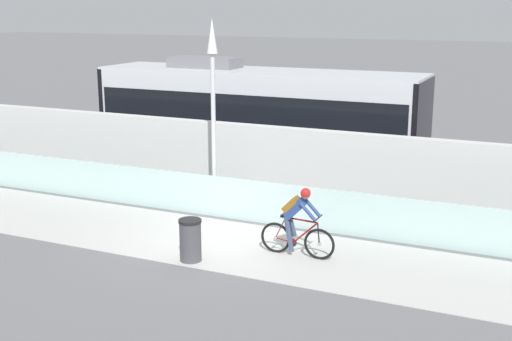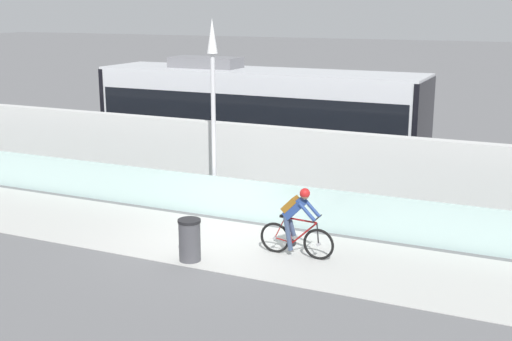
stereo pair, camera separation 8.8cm
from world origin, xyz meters
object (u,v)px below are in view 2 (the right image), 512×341
(tram, at_px, (258,117))
(lamp_post_antenna, at_px, (213,92))
(cyclist_on_bike, at_px, (296,222))
(trash_bin, at_px, (190,240))

(tram, height_order, lamp_post_antenna, lamp_post_antenna)
(tram, xyz_separation_m, cyclist_on_bike, (4.07, -6.85, -1.09))
(lamp_post_antenna, height_order, trash_bin, lamp_post_antenna)
(tram, relative_size, trash_bin, 11.52)
(cyclist_on_bike, height_order, lamp_post_antenna, lamp_post_antenna)
(tram, bearing_deg, trash_bin, -75.87)
(cyclist_on_bike, height_order, trash_bin, cyclist_on_bike)
(cyclist_on_bike, relative_size, trash_bin, 1.84)
(trash_bin, bearing_deg, lamp_post_antenna, 109.36)
(tram, distance_m, trash_bin, 8.47)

